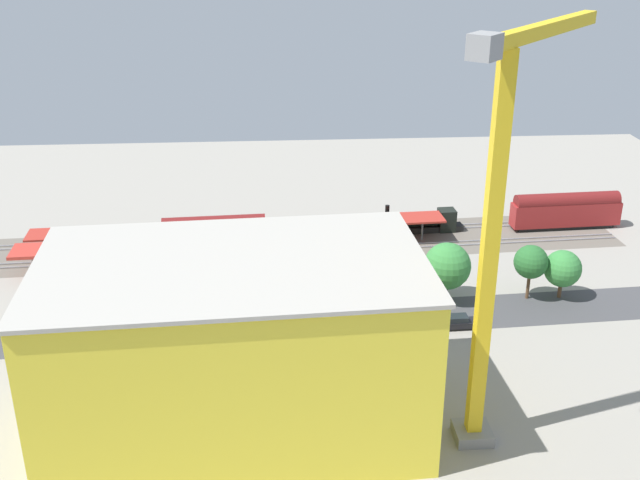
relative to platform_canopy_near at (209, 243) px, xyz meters
name	(u,v)px	position (x,y,z in m)	size (l,w,h in m)	color
ground_plane	(308,304)	(-13.78, 13.14, -3.74)	(162.64, 162.64, 0.00)	gray
rail_bed	(301,243)	(-13.78, -7.61, -3.74)	(101.65, 14.98, 0.01)	#665E54
street_asphalt	(310,322)	(-13.78, 18.11, -3.74)	(101.65, 9.00, 0.01)	#424244
track_rails	(301,242)	(-13.78, -7.61, -3.56)	(101.51, 13.99, 0.12)	#9E9EA8
platform_canopy_near	(209,243)	(0.00, 0.00, 0.00)	(56.30, 8.16, 3.99)	#B73328
platform_canopy_far	(241,226)	(-4.47, -6.08, 0.06)	(64.13, 8.18, 3.98)	#A82D23
locomotive	(421,222)	(-33.72, -11.11, -2.02)	(14.29, 3.22, 4.84)	black
passenger_coach	(566,210)	(-57.82, -11.10, -0.51)	(18.29, 3.85, 6.12)	black
freight_coach_far	(214,234)	(-0.52, -4.12, -0.43)	(16.22, 3.73, 6.26)	black
parked_car_0	(457,323)	(-32.16, 20.88, -2.99)	(4.77, 2.02, 1.72)	black
parked_car_1	(408,325)	(-25.88, 21.13, -2.99)	(4.44, 1.88, 1.69)	black
parked_car_2	(347,328)	(-18.23, 21.33, -2.95)	(4.36, 2.08, 1.78)	black
parked_car_3	(291,332)	(-11.26, 21.89, -2.92)	(4.63, 1.91, 1.86)	black
construction_building	(235,347)	(-5.33, 38.61, 5.14)	(36.25, 21.37, 17.75)	yellow
construction_roof_slab	(231,263)	(-5.33, 38.61, 14.21)	(36.85, 21.97, 0.40)	#ADA89E
tower_crane	(500,217)	(-29.58, 41.59, 19.34)	(17.31, 19.69, 39.81)	gray
box_truck_0	(129,331)	(8.29, 21.80, -2.02)	(10.00, 2.53, 3.47)	black
box_truck_1	(296,325)	(-11.82, 22.06, -1.95)	(9.94, 3.06, 3.67)	black
street_tree_0	(238,273)	(-4.70, 14.07, 1.65)	(4.27, 4.27, 7.57)	brown
street_tree_1	(447,266)	(-32.33, 13.37, 1.37)	(6.31, 6.31, 8.27)	brown
street_tree_2	(563,269)	(-48.08, 13.45, 0.53)	(5.03, 5.03, 6.80)	brown
street_tree_3	(209,273)	(-1.00, 14.06, 1.68)	(4.24, 4.24, 7.56)	brown
street_tree_4	(531,262)	(-43.61, 13.45, 1.65)	(4.56, 4.56, 7.70)	brown
traffic_light	(162,281)	(5.14, 13.65, 0.56)	(0.50, 0.36, 6.47)	#333333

